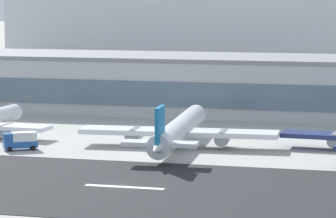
{
  "coord_description": "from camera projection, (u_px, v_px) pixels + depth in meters",
  "views": [
    {
      "loc": [
        39.26,
        -123.96,
        28.23
      ],
      "look_at": [
        -2.11,
        40.3,
        6.28
      ],
      "focal_mm": 96.38,
      "sensor_mm": 36.0,
      "label": 1
    }
  ],
  "objects": [
    {
      "name": "airliner_blue_tail_gate_1",
      "position": [
        178.0,
        131.0,
        164.44
      ],
      "size": [
        36.94,
        46.57,
        9.72
      ],
      "rotation": [
        0.0,
        0.0,
        1.63
      ],
      "color": "silver",
      "rests_on": "ground_plane"
    },
    {
      "name": "service_box_truck_2",
      "position": [
        20.0,
        140.0,
        162.27
      ],
      "size": [
        6.35,
        5.24,
        3.25
      ],
      "rotation": [
        0.0,
        0.0,
        3.71
      ],
      "color": "#23569E",
      "rests_on": "ground_plane"
    },
    {
      "name": "ground_plane",
      "position": [
        115.0,
        186.0,
        132.35
      ],
      "size": [
        1400.0,
        1400.0,
        0.0
      ],
      "primitive_type": "plane",
      "color": "#A8A8A3"
    },
    {
      "name": "terminal_building",
      "position": [
        219.0,
        84.0,
        211.66
      ],
      "size": [
        221.72,
        27.07,
        13.5
      ],
      "color": "#B7BABC",
      "rests_on": "ground_plane"
    },
    {
      "name": "runway_strip",
      "position": [
        114.0,
        187.0,
        131.68
      ],
      "size": [
        800.0,
        38.93,
        0.08
      ],
      "primitive_type": "cube",
      "color": "#262628",
      "rests_on": "ground_plane"
    },
    {
      "name": "runway_centreline_dash_4",
      "position": [
        124.0,
        187.0,
        131.27
      ],
      "size": [
        12.0,
        1.2,
        0.01
      ],
      "primitive_type": "cube",
      "color": "white",
      "rests_on": "runway_strip"
    },
    {
      "name": "distant_hotel_block",
      "position": [
        191.0,
        20.0,
        345.42
      ],
      "size": [
        140.67,
        31.66,
        35.69
      ],
      "primitive_type": "cube",
      "color": "#BCBCC1",
      "rests_on": "ground_plane"
    }
  ]
}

